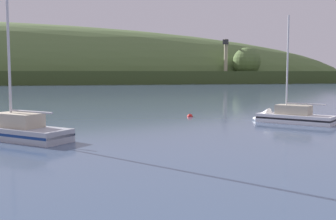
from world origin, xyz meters
TOP-DOWN VIEW (x-y plane):
  - dockside_crane at (70.69, 170.79)m, footprint 8.33×12.11m
  - sailboat_midwater_white at (13.20, 41.44)m, footprint 5.90×7.09m
  - sailboat_far_left at (-9.32, 39.62)m, footprint 7.19×7.65m
  - mooring_buoy_foreground at (6.84, 48.46)m, footprint 0.56×0.56m

SIDE VIEW (x-z plane):
  - mooring_buoy_foreground at x=6.84m, z-range -0.32..0.32m
  - sailboat_midwater_white at x=13.20m, z-range -4.74..5.41m
  - sailboat_far_left at x=-9.32m, z-range -6.23..7.00m
  - dockside_crane at x=70.69m, z-range -0.35..17.99m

